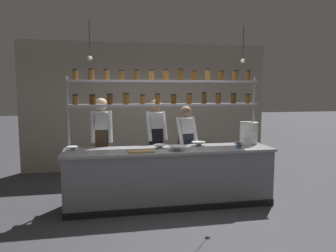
% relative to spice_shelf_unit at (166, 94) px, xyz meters
% --- Properties ---
extents(ground_plane, '(40.00, 40.00, 0.00)m').
position_rel_spice_shelf_unit_xyz_m(ground_plane, '(-0.01, -0.33, -1.79)').
color(ground_plane, '#3D3D42').
extents(back_wall, '(5.73, 0.12, 2.93)m').
position_rel_spice_shelf_unit_xyz_m(back_wall, '(-0.01, 2.26, -0.32)').
color(back_wall, '#9E9384').
rests_on(back_wall, ground_plane).
extents(prep_counter, '(3.33, 0.76, 0.92)m').
position_rel_spice_shelf_unit_xyz_m(prep_counter, '(-0.01, -0.33, -1.33)').
color(prep_counter, gray).
rests_on(prep_counter, ground_plane).
extents(spice_shelf_unit, '(3.22, 0.28, 2.21)m').
position_rel_spice_shelf_unit_xyz_m(spice_shelf_unit, '(0.00, 0.00, 0.00)').
color(spice_shelf_unit, '#999BA0').
rests_on(spice_shelf_unit, ground_plane).
extents(chef_left, '(0.36, 0.30, 1.72)m').
position_rel_spice_shelf_unit_xyz_m(chef_left, '(-1.07, 0.27, -0.79)').
color(chef_left, black).
rests_on(chef_left, ground_plane).
extents(chef_center, '(0.39, 0.31, 1.68)m').
position_rel_spice_shelf_unit_xyz_m(chef_center, '(-0.10, 0.46, -0.81)').
color(chef_center, black).
rests_on(chef_center, ground_plane).
extents(chef_right, '(0.40, 0.33, 1.58)m').
position_rel_spice_shelf_unit_xyz_m(chef_right, '(0.40, 0.24, -0.89)').
color(chef_right, black).
rests_on(chef_right, ground_plane).
extents(container_stack, '(0.32, 0.32, 0.38)m').
position_rel_spice_shelf_unit_xyz_m(container_stack, '(1.46, -0.08, -0.68)').
color(container_stack, white).
rests_on(container_stack, prep_counter).
extents(cutting_board, '(0.40, 0.26, 0.02)m').
position_rel_spice_shelf_unit_xyz_m(cutting_board, '(-0.49, -0.51, -0.85)').
color(cutting_board, '#A88456').
rests_on(cutting_board, prep_counter).
extents(prep_bowl_near_left, '(0.28, 0.28, 0.08)m').
position_rel_spice_shelf_unit_xyz_m(prep_bowl_near_left, '(0.07, -0.52, -0.83)').
color(prep_bowl_near_left, silver).
rests_on(prep_bowl_near_left, prep_counter).
extents(prep_bowl_center_front, '(0.24, 0.24, 0.07)m').
position_rel_spice_shelf_unit_xyz_m(prep_bowl_center_front, '(0.53, -0.15, -0.83)').
color(prep_bowl_center_front, silver).
rests_on(prep_bowl_center_front, prep_counter).
extents(prep_bowl_center_back, '(0.19, 0.19, 0.05)m').
position_rel_spice_shelf_unit_xyz_m(prep_bowl_center_back, '(-1.52, -0.13, -0.84)').
color(prep_bowl_center_back, white).
rests_on(prep_bowl_center_back, prep_counter).
extents(prep_bowl_near_right, '(0.20, 0.20, 0.06)m').
position_rel_spice_shelf_unit_xyz_m(prep_bowl_near_right, '(1.19, -0.28, -0.84)').
color(prep_bowl_near_right, silver).
rests_on(prep_bowl_near_right, prep_counter).
extents(prep_bowl_far_left, '(0.21, 0.21, 0.06)m').
position_rel_spice_shelf_unit_xyz_m(prep_bowl_far_left, '(-0.15, -0.25, -0.84)').
color(prep_bowl_far_left, silver).
rests_on(prep_bowl_far_left, prep_counter).
extents(serving_cup_front, '(0.08, 0.08, 0.09)m').
position_rel_spice_shelf_unit_xyz_m(serving_cup_front, '(1.10, -0.50, -0.82)').
color(serving_cup_front, '#334C70').
rests_on(serving_cup_front, prep_counter).
extents(pendant_light_row, '(2.49, 0.07, 0.59)m').
position_rel_spice_shelf_unit_xyz_m(pendant_light_row, '(-0.01, -0.33, 0.56)').
color(pendant_light_row, black).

